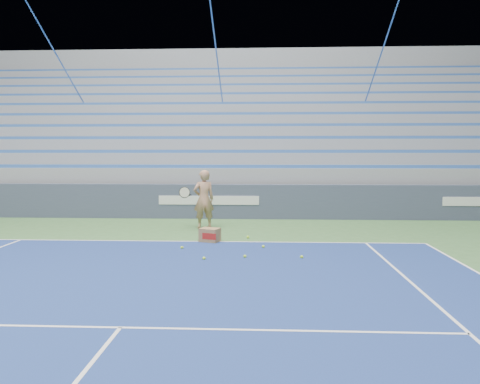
# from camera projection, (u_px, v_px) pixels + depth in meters

# --- Properties ---
(sponsor_barrier) EXTENTS (30.00, 0.32, 1.10)m
(sponsor_barrier) POSITION_uv_depth(u_px,v_px,m) (209.00, 201.00, 15.01)
(sponsor_barrier) COLOR #3D455E
(sponsor_barrier) RESTS_ON ground
(bleachers) EXTENTS (31.00, 9.15, 7.30)m
(bleachers) POSITION_uv_depth(u_px,v_px,m) (224.00, 147.00, 20.55)
(bleachers) COLOR gray
(bleachers) RESTS_ON ground
(tennis_player) EXTENTS (0.95, 0.91, 1.63)m
(tennis_player) POSITION_uv_depth(u_px,v_px,m) (204.00, 199.00, 13.01)
(tennis_player) COLOR tan
(tennis_player) RESTS_ON ground
(ball_box) EXTENTS (0.53, 0.47, 0.33)m
(ball_box) POSITION_uv_depth(u_px,v_px,m) (210.00, 235.00, 11.04)
(ball_box) COLOR olive
(ball_box) RESTS_ON ground
(tennis_ball_0) EXTENTS (0.07, 0.07, 0.07)m
(tennis_ball_0) POSITION_uv_depth(u_px,v_px,m) (263.00, 247.00, 10.35)
(tennis_ball_0) COLOR #BBEF31
(tennis_ball_0) RESTS_ON ground
(tennis_ball_1) EXTENTS (0.07, 0.07, 0.07)m
(tennis_ball_1) POSITION_uv_depth(u_px,v_px,m) (245.00, 256.00, 9.37)
(tennis_ball_1) COLOR #BBEF31
(tennis_ball_1) RESTS_ON ground
(tennis_ball_2) EXTENTS (0.07, 0.07, 0.07)m
(tennis_ball_2) POSITION_uv_depth(u_px,v_px,m) (248.00, 237.00, 11.53)
(tennis_ball_2) COLOR #BBEF31
(tennis_ball_2) RESTS_ON ground
(tennis_ball_3) EXTENTS (0.07, 0.07, 0.07)m
(tennis_ball_3) POSITION_uv_depth(u_px,v_px,m) (204.00, 258.00, 9.20)
(tennis_ball_3) COLOR #BBEF31
(tennis_ball_3) RESTS_ON ground
(tennis_ball_4) EXTENTS (0.07, 0.07, 0.07)m
(tennis_ball_4) POSITION_uv_depth(u_px,v_px,m) (182.00, 248.00, 10.24)
(tennis_ball_4) COLOR #BBEF31
(tennis_ball_4) RESTS_ON ground
(tennis_ball_5) EXTENTS (0.07, 0.07, 0.07)m
(tennis_ball_5) POSITION_uv_depth(u_px,v_px,m) (302.00, 257.00, 9.32)
(tennis_ball_5) COLOR #BBEF31
(tennis_ball_5) RESTS_ON ground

